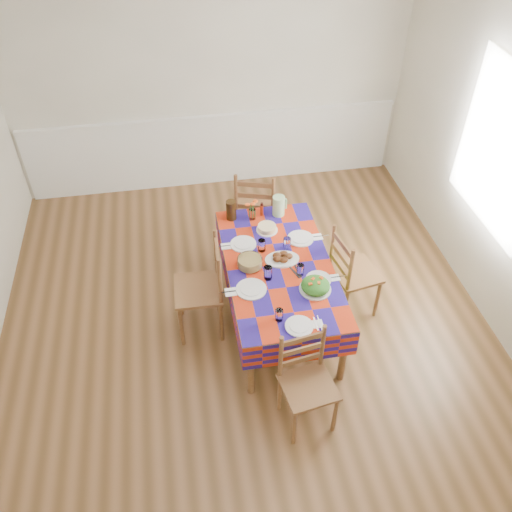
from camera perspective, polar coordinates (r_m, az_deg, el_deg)
The scene contains 23 objects.
room at distance 4.16m, azimuth -1.20°, elevation 4.57°, with size 4.58×5.08×2.78m.
wainscot at distance 6.70m, azimuth -4.49°, elevation 11.28°, with size 4.41×0.06×0.92m.
window_right at distance 5.08m, azimuth 24.30°, elevation 10.15°, with size 1.40×1.40×0.00m, color white.
dining_table at distance 4.77m, azimuth 2.43°, elevation -1.55°, with size 0.92×1.71×0.67m.
setting_near_head at distance 4.23m, azimuth 3.87°, elevation -6.93°, with size 0.36×0.24×0.11m.
setting_left_near at distance 4.51m, azimuth 0.06°, elevation -2.88°, with size 0.47×0.28×0.12m.
setting_left_far at distance 4.88m, azimuth -0.72°, elevation 1.22°, with size 0.44×0.26×0.11m.
setting_right_near at distance 4.61m, azimuth 5.97°, elevation -2.07°, with size 0.41×0.24×0.10m.
setting_right_far at distance 4.94m, azimuth 4.26°, elevation 1.68°, with size 0.46×0.26×0.12m.
meat_platter at distance 4.75m, azimuth 2.76°, elevation -0.20°, with size 0.31×0.22×0.06m.
salad_platter at distance 4.49m, azimuth 6.27°, elevation -3.15°, with size 0.27×0.27×0.11m.
pasta_bowl at distance 4.68m, azimuth -0.66°, elevation -0.67°, with size 0.22×0.22×0.08m.
cake at distance 5.06m, azimuth 1.16°, elevation 2.95°, with size 0.20×0.20×0.06m.
serving_utensils at distance 4.69m, azimuth 4.05°, elevation -1.37°, with size 0.11×0.25×0.01m.
flower_vase at distance 5.17m, azimuth -0.41°, elevation 4.71°, with size 0.13×0.11×0.21m.
hot_sauce at distance 5.23m, azimuth 0.61°, elevation 4.96°, with size 0.03×0.03×0.14m, color #B02A0E.
green_pitcher at distance 5.22m, azimuth 2.39°, elevation 5.31°, with size 0.12×0.12×0.20m, color #ACDA9A.
tea_pitcher at distance 5.17m, azimuth -2.62°, elevation 4.85°, with size 0.10×0.10×0.20m, color black.
name_card at distance 4.17m, azimuth 4.43°, elevation -8.29°, with size 0.06×0.02×0.01m, color white.
chair_near at distance 4.21m, azimuth 5.34°, elevation -13.12°, with size 0.44×0.43×0.88m.
chair_far at distance 5.65m, azimuth 0.04°, elevation 4.93°, with size 0.53×0.52×0.98m.
chair_left at distance 4.78m, azimuth -5.57°, elevation -3.47°, with size 0.43×0.45×0.99m.
chair_right at distance 5.02m, azimuth 10.01°, elevation -1.83°, with size 0.46×0.47×0.93m.
Camera 1 is at (-0.49, -3.29, 3.86)m, focal length 38.00 mm.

